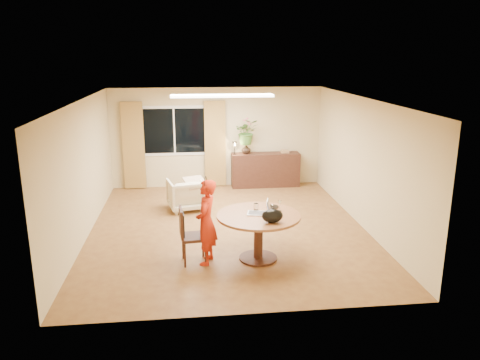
{
  "coord_description": "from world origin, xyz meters",
  "views": [
    {
      "loc": [
        -0.76,
        -8.89,
        3.45
      ],
      "look_at": [
        0.23,
        -0.2,
        1.07
      ],
      "focal_mm": 35.0,
      "sensor_mm": 36.0,
      "label": 1
    }
  ],
  "objects_px": {
    "dining_chair": "(194,235)",
    "armchair": "(186,194)",
    "child": "(206,222)",
    "sideboard": "(265,170)",
    "dining_table": "(258,224)"
  },
  "relations": [
    {
      "from": "dining_table",
      "to": "dining_chair",
      "type": "height_order",
      "value": "dining_chair"
    },
    {
      "from": "dining_table",
      "to": "child",
      "type": "bearing_deg",
      "value": -177.55
    },
    {
      "from": "dining_table",
      "to": "armchair",
      "type": "height_order",
      "value": "dining_table"
    },
    {
      "from": "dining_chair",
      "to": "child",
      "type": "bearing_deg",
      "value": -14.76
    },
    {
      "from": "dining_table",
      "to": "armchair",
      "type": "xyz_separation_m",
      "value": [
        -1.24,
        2.83,
        -0.29
      ]
    },
    {
      "from": "child",
      "to": "sideboard",
      "type": "relative_size",
      "value": 0.81
    },
    {
      "from": "child",
      "to": "sideboard",
      "type": "bearing_deg",
      "value": 173.48
    },
    {
      "from": "dining_chair",
      "to": "sideboard",
      "type": "relative_size",
      "value": 0.54
    },
    {
      "from": "dining_chair",
      "to": "child",
      "type": "height_order",
      "value": "child"
    },
    {
      "from": "dining_chair",
      "to": "armchair",
      "type": "relative_size",
      "value": 1.26
    },
    {
      "from": "child",
      "to": "sideboard",
      "type": "distance_m",
      "value": 4.89
    },
    {
      "from": "dining_chair",
      "to": "armchair",
      "type": "height_order",
      "value": "dining_chair"
    },
    {
      "from": "armchair",
      "to": "sideboard",
      "type": "relative_size",
      "value": 0.43
    },
    {
      "from": "dining_table",
      "to": "sideboard",
      "type": "height_order",
      "value": "sideboard"
    },
    {
      "from": "sideboard",
      "to": "dining_chair",
      "type": "bearing_deg",
      "value": -113.61
    }
  ]
}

